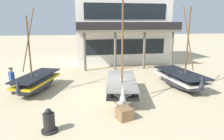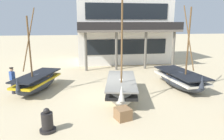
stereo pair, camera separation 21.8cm
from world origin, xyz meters
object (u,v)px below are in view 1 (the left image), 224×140
(fisherman_by_hull, at_px, (12,81))
(cargo_crate, at_px, (124,114))
(fishing_boat_far_right, at_px, (122,88))
(capstan_winch, at_px, (49,123))
(harbor_building_main, at_px, (120,29))
(fishing_boat_near_left, at_px, (37,82))
(fishing_boat_centre_large, at_px, (180,79))

(fisherman_by_hull, xyz_separation_m, cargo_crate, (6.09, -4.47, -0.56))
(fishing_boat_far_right, height_order, capstan_winch, fishing_boat_far_right)
(fisherman_by_hull, bearing_deg, harbor_building_main, 48.30)
(cargo_crate, relative_size, harbor_building_main, 0.06)
(capstan_winch, bearing_deg, fisherman_by_hull, 119.13)
(fishing_boat_near_left, xyz_separation_m, fisherman_by_hull, (-1.38, -0.32, 0.22))
(fishing_boat_centre_large, height_order, harbor_building_main, harbor_building_main)
(fishing_boat_far_right, relative_size, fisherman_by_hull, 3.57)
(cargo_crate, distance_m, harbor_building_main, 15.15)
(capstan_winch, relative_size, cargo_crate, 1.56)
(fishing_boat_far_right, height_order, harbor_building_main, harbor_building_main)
(fishing_boat_near_left, xyz_separation_m, harbor_building_main, (7.54, 9.70, 3.04))
(fisherman_by_hull, height_order, cargo_crate, fisherman_by_hull)
(fisherman_by_hull, xyz_separation_m, capstan_winch, (2.80, -5.03, -0.43))
(fishing_boat_far_right, distance_m, capstan_winch, 4.99)
(fishing_boat_far_right, relative_size, capstan_winch, 5.87)
(fisherman_by_hull, bearing_deg, fishing_boat_centre_large, -2.39)
(cargo_crate, bearing_deg, capstan_winch, -170.24)
(fishing_boat_far_right, distance_m, cargo_crate, 2.79)
(fishing_boat_far_right, bearing_deg, fishing_boat_centre_large, 16.41)
(fishing_boat_near_left, bearing_deg, fishing_boat_far_right, -21.80)
(fisherman_by_hull, distance_m, capstan_winch, 5.78)
(fishing_boat_far_right, relative_size, harbor_building_main, 0.59)
(fisherman_by_hull, relative_size, capstan_winch, 1.64)
(fishing_boat_near_left, relative_size, capstan_winch, 5.14)
(fisherman_by_hull, relative_size, harbor_building_main, 0.16)
(cargo_crate, bearing_deg, fisherman_by_hull, 143.72)
(fishing_boat_near_left, relative_size, fisherman_by_hull, 3.13)
(fisherman_by_hull, bearing_deg, capstan_winch, -60.87)
(capstan_winch, height_order, cargo_crate, capstan_winch)
(capstan_winch, bearing_deg, fishing_boat_far_right, 41.30)
(fishing_boat_centre_large, relative_size, capstan_winch, 5.30)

